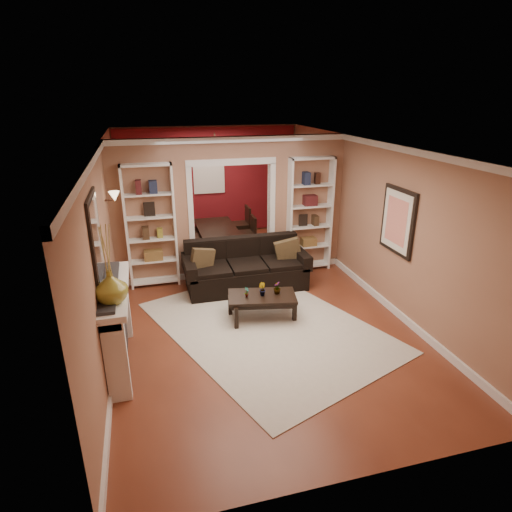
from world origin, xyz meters
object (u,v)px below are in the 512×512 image
object	(u,v)px
sofa	(246,265)
fireplace	(120,326)
coffee_table	(262,307)
bookshelf_left	(151,227)
bookshelf_right	(309,215)
dining_table	(218,238)

from	to	relation	value
sofa	fireplace	xyz separation A→B (m)	(-2.18, -1.95, 0.13)
sofa	fireplace	distance (m)	2.93
coffee_table	bookshelf_left	world-z (taller)	bookshelf_left
coffee_table	bookshelf_right	size ratio (longest dim) A/B	0.47
fireplace	coffee_table	bearing A→B (deg)	18.97
sofa	bookshelf_left	size ratio (longest dim) A/B	0.99
fireplace	dining_table	size ratio (longest dim) A/B	1.08
coffee_table	bookshelf_left	xyz separation A→B (m)	(-1.61, 1.79, 0.95)
sofa	dining_table	bearing A→B (deg)	93.33
bookshelf_right	dining_table	bearing A→B (deg)	133.76
coffee_table	bookshelf_left	size ratio (longest dim) A/B	0.47
sofa	coffee_table	size ratio (longest dim) A/B	2.12
bookshelf_left	dining_table	xyz separation A→B (m)	(1.51, 1.66, -0.87)
fireplace	dining_table	distance (m)	4.67
coffee_table	dining_table	size ratio (longest dim) A/B	0.69
bookshelf_right	dining_table	distance (m)	2.45
sofa	fireplace	bearing A→B (deg)	-138.24
sofa	bookshelf_right	xyz separation A→B (m)	(1.46, 0.58, 0.70)
dining_table	sofa	bearing A→B (deg)	-176.67
coffee_table	bookshelf_right	xyz separation A→B (m)	(1.49, 1.79, 0.95)
coffee_table	fireplace	bearing A→B (deg)	-150.03
coffee_table	bookshelf_left	bearing A→B (deg)	142.98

